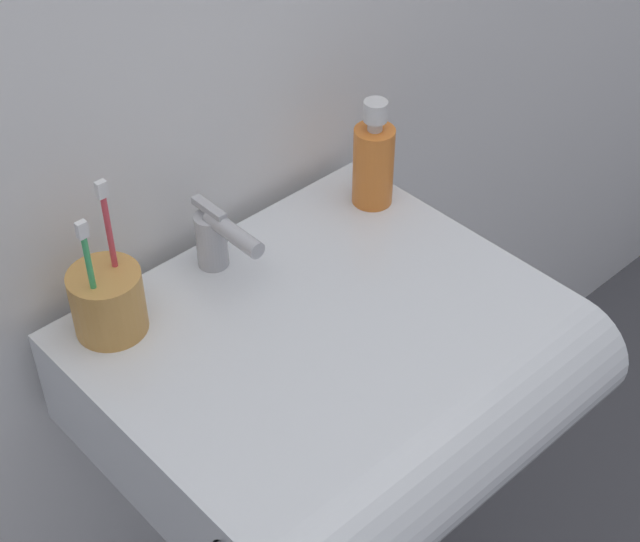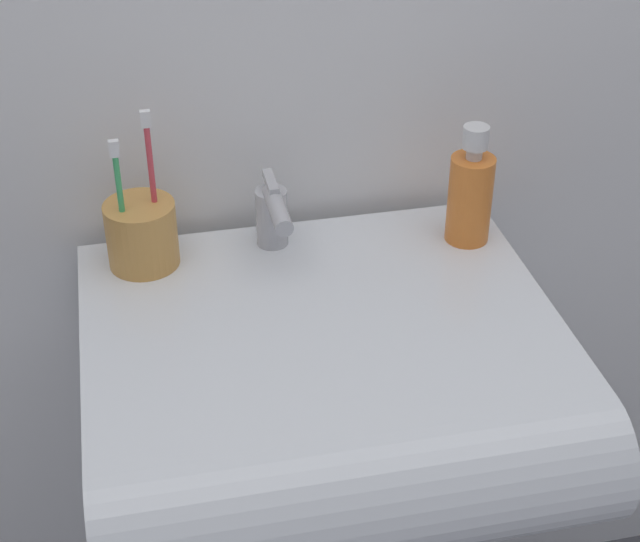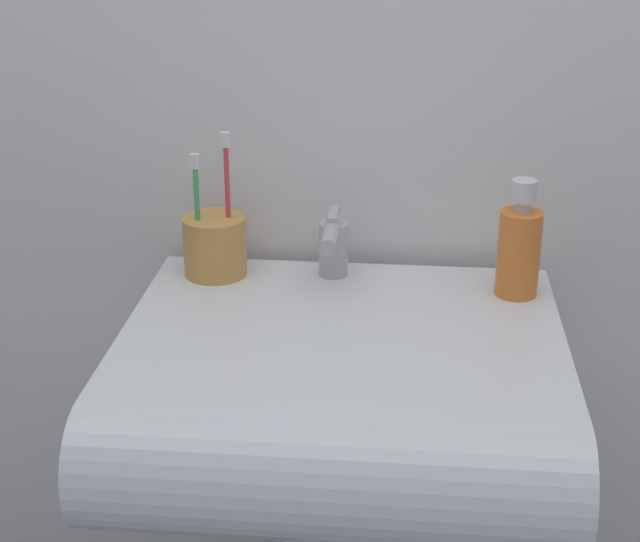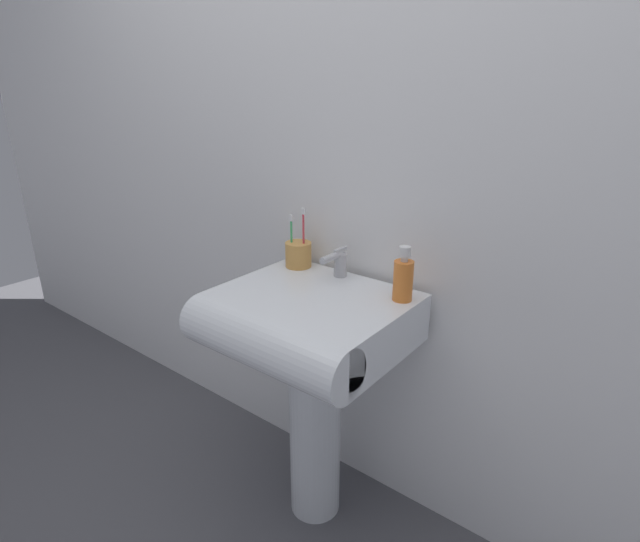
# 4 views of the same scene
# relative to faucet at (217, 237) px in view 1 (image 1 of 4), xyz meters

# --- Properties ---
(sink_basin) EXTENTS (0.54, 0.49, 0.15)m
(sink_basin) POSITION_rel_faucet_xyz_m (0.03, -0.20, -0.12)
(sink_basin) COLOR white
(sink_basin) RESTS_ON sink_pedestal
(faucet) EXTENTS (0.04, 0.12, 0.09)m
(faucet) POSITION_rel_faucet_xyz_m (0.00, 0.00, 0.00)
(faucet) COLOR #B7B7BC
(faucet) RESTS_ON sink_basin
(toothbrush_cup) EXTENTS (0.09, 0.09, 0.20)m
(toothbrush_cup) POSITION_rel_faucet_xyz_m (-0.16, -0.00, -0.01)
(toothbrush_cup) COLOR #D19347
(toothbrush_cup) RESTS_ON sink_basin
(soap_bottle) EXTENTS (0.06, 0.06, 0.16)m
(soap_bottle) POSITION_rel_faucet_xyz_m (0.25, -0.03, 0.02)
(soap_bottle) COLOR orange
(soap_bottle) RESTS_ON sink_basin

